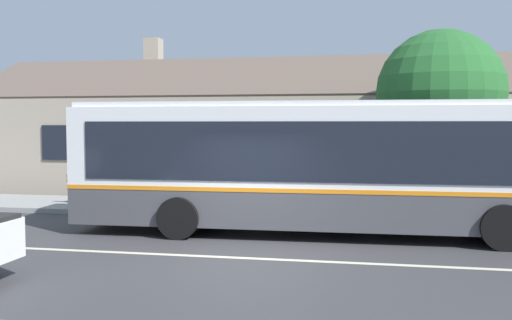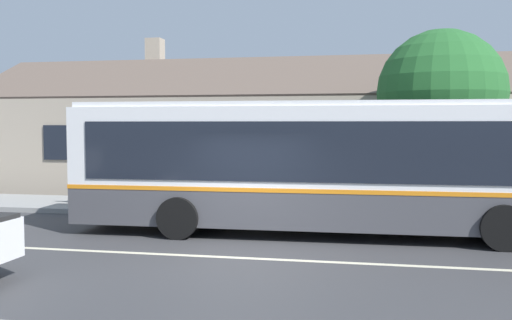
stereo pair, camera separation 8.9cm
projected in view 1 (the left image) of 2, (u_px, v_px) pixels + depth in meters
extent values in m
plane|color=#38383A|center=(238.00, 258.00, 11.56)|extent=(300.00, 300.00, 0.00)
cube|color=gray|center=(281.00, 210.00, 17.43)|extent=(60.00, 3.00, 0.15)
cube|color=beige|center=(238.00, 258.00, 11.56)|extent=(60.00, 0.16, 0.01)
cube|color=tan|center=(310.00, 145.00, 23.81)|extent=(26.11, 8.42, 3.67)
cube|color=brown|center=(305.00, 75.00, 21.57)|extent=(26.71, 4.27, 1.93)
cube|color=brown|center=(315.00, 83.00, 25.70)|extent=(26.71, 4.27, 1.93)
cube|color=tan|center=(153.00, 52.00, 25.72)|extent=(0.70, 0.70, 1.20)
cube|color=black|center=(56.00, 143.00, 21.35)|extent=(1.10, 0.06, 1.30)
cube|color=black|center=(298.00, 144.00, 19.64)|extent=(1.10, 0.06, 1.30)
cube|color=#4C3323|center=(415.00, 174.00, 18.96)|extent=(1.00, 0.06, 2.10)
cube|color=#47474C|center=(326.00, 205.00, 14.06)|extent=(12.44, 2.76, 0.87)
cube|color=orange|center=(326.00, 186.00, 14.02)|extent=(12.46, 2.78, 0.10)
cube|color=white|center=(327.00, 146.00, 13.96)|extent=(12.44, 2.76, 1.88)
cube|color=white|center=(327.00, 105.00, 13.90)|extent=(12.19, 2.63, 0.12)
cube|color=black|center=(329.00, 147.00, 15.21)|extent=(11.40, 0.27, 1.38)
cube|color=black|center=(324.00, 152.00, 12.72)|extent=(11.40, 0.27, 1.38)
cube|color=#192D99|center=(271.00, 197.00, 15.56)|extent=(3.47, 0.10, 0.61)
cylinder|color=black|center=(479.00, 210.00, 14.66)|extent=(1.01, 0.30, 1.00)
cylinder|color=black|center=(504.00, 227.00, 12.20)|extent=(1.01, 0.30, 1.00)
cylinder|color=black|center=(205.00, 204.00, 15.87)|extent=(1.01, 0.30, 1.00)
cylinder|color=black|center=(178.00, 218.00, 13.41)|extent=(1.01, 0.30, 1.00)
cube|color=brown|center=(98.00, 189.00, 18.55)|extent=(1.74, 0.10, 0.04)
cube|color=brown|center=(96.00, 189.00, 18.41)|extent=(1.74, 0.10, 0.04)
cube|color=brown|center=(94.00, 190.00, 18.27)|extent=(1.74, 0.10, 0.04)
cube|color=brown|center=(92.00, 181.00, 18.13)|extent=(1.74, 0.04, 0.10)
cube|color=brown|center=(92.00, 177.00, 18.12)|extent=(1.74, 0.04, 0.10)
cube|color=black|center=(116.00, 197.00, 18.29)|extent=(0.08, 0.43, 0.45)
cube|color=black|center=(76.00, 196.00, 18.55)|extent=(0.08, 0.43, 0.45)
cube|color=brown|center=(217.00, 192.00, 17.72)|extent=(1.54, 0.10, 0.04)
cube|color=brown|center=(216.00, 193.00, 17.58)|extent=(1.54, 0.10, 0.04)
cube|color=brown|center=(214.00, 193.00, 17.44)|extent=(1.54, 0.10, 0.04)
cube|color=brown|center=(213.00, 184.00, 17.30)|extent=(1.54, 0.04, 0.10)
cube|color=brown|center=(213.00, 179.00, 17.29)|extent=(1.54, 0.04, 0.10)
cube|color=black|center=(235.00, 200.00, 17.48)|extent=(0.08, 0.43, 0.45)
cube|color=black|center=(196.00, 199.00, 17.71)|extent=(0.08, 0.43, 0.45)
cylinder|color=#4C3828|center=(439.00, 174.00, 17.43)|extent=(0.29, 0.29, 2.40)
sphere|color=#235B28|center=(440.00, 93.00, 17.27)|extent=(3.84, 3.84, 3.84)
sphere|color=#235B28|center=(439.00, 112.00, 17.36)|extent=(2.51, 2.51, 2.51)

